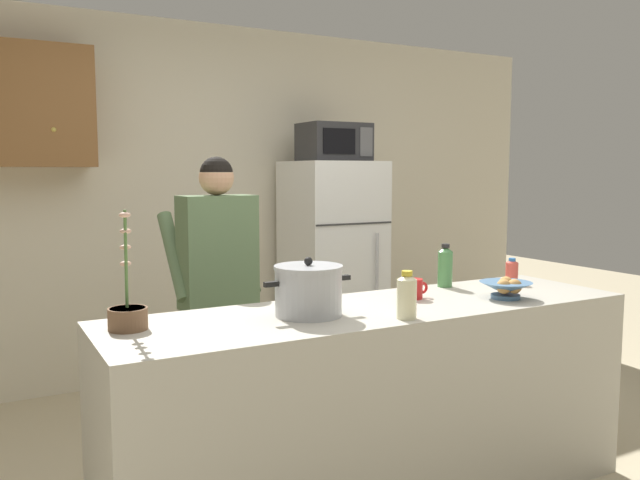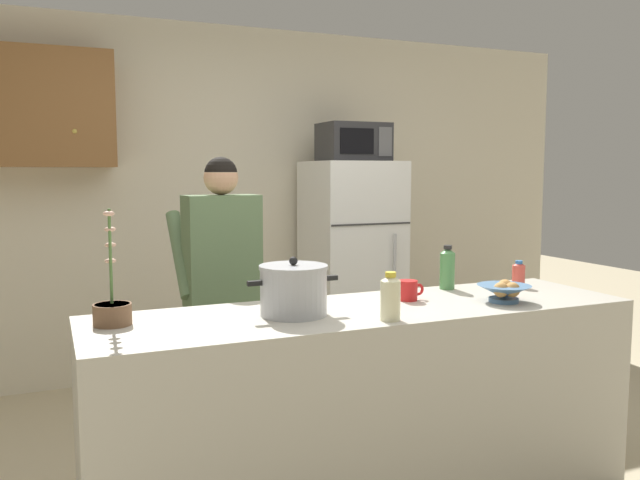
{
  "view_description": "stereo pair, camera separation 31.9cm",
  "coord_description": "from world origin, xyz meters",
  "px_view_note": "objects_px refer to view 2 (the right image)",
  "views": [
    {
      "loc": [
        -1.59,
        -2.37,
        1.53
      ],
      "look_at": [
        0.0,
        0.55,
        1.17
      ],
      "focal_mm": 36.09,
      "sensor_mm": 36.0,
      "label": 1
    },
    {
      "loc": [
        -1.3,
        -2.51,
        1.53
      ],
      "look_at": [
        0.0,
        0.55,
        1.17
      ],
      "focal_mm": 36.09,
      "sensor_mm": 36.0,
      "label": 2
    }
  ],
  "objects_px": {
    "person_near_pot": "(222,267)",
    "microwave": "(354,142)",
    "bottle_far_corner": "(519,274)",
    "potted_orchid": "(112,309)",
    "cooking_pot": "(293,290)",
    "bottle_near_edge": "(447,268)",
    "bottle_mid_counter": "(390,297)",
    "coffee_mug": "(409,290)",
    "refrigerator": "(352,267)",
    "bread_bowl": "(504,292)"
  },
  "relations": [
    {
      "from": "refrigerator",
      "to": "potted_orchid",
      "type": "relative_size",
      "value": 3.46
    },
    {
      "from": "microwave",
      "to": "bottle_far_corner",
      "type": "xyz_separation_m",
      "value": [
        0.15,
        -1.68,
        -0.75
      ]
    },
    {
      "from": "person_near_pot",
      "to": "potted_orchid",
      "type": "relative_size",
      "value": 3.47
    },
    {
      "from": "bottle_mid_counter",
      "to": "bottle_near_edge",
      "type": "bearing_deg",
      "value": 39.25
    },
    {
      "from": "person_near_pot",
      "to": "microwave",
      "type": "bearing_deg",
      "value": 35.44
    },
    {
      "from": "refrigerator",
      "to": "microwave",
      "type": "height_order",
      "value": "microwave"
    },
    {
      "from": "person_near_pot",
      "to": "potted_orchid",
      "type": "bearing_deg",
      "value": -128.12
    },
    {
      "from": "bottle_far_corner",
      "to": "potted_orchid",
      "type": "relative_size",
      "value": 0.3
    },
    {
      "from": "bread_bowl",
      "to": "bottle_far_corner",
      "type": "relative_size",
      "value": 1.78
    },
    {
      "from": "coffee_mug",
      "to": "cooking_pot",
      "type": "bearing_deg",
      "value": -172.51
    },
    {
      "from": "bottle_near_edge",
      "to": "bread_bowl",
      "type": "bearing_deg",
      "value": -82.65
    },
    {
      "from": "coffee_mug",
      "to": "bottle_mid_counter",
      "type": "xyz_separation_m",
      "value": [
        -0.28,
        -0.33,
        0.05
      ]
    },
    {
      "from": "microwave",
      "to": "potted_orchid",
      "type": "distance_m",
      "value": 2.67
    },
    {
      "from": "cooking_pot",
      "to": "bread_bowl",
      "type": "distance_m",
      "value": 1.01
    },
    {
      "from": "bottle_far_corner",
      "to": "bread_bowl",
      "type": "bearing_deg",
      "value": -138.44
    },
    {
      "from": "cooking_pot",
      "to": "bottle_near_edge",
      "type": "xyz_separation_m",
      "value": [
        0.95,
        0.26,
        0.0
      ]
    },
    {
      "from": "microwave",
      "to": "coffee_mug",
      "type": "height_order",
      "value": "microwave"
    },
    {
      "from": "cooking_pot",
      "to": "potted_orchid",
      "type": "height_order",
      "value": "potted_orchid"
    },
    {
      "from": "microwave",
      "to": "cooking_pot",
      "type": "bearing_deg",
      "value": -122.6
    },
    {
      "from": "person_near_pot",
      "to": "coffee_mug",
      "type": "relative_size",
      "value": 12.25
    },
    {
      "from": "person_near_pot",
      "to": "bottle_mid_counter",
      "type": "height_order",
      "value": "person_near_pot"
    },
    {
      "from": "coffee_mug",
      "to": "refrigerator",
      "type": "bearing_deg",
      "value": 72.41
    },
    {
      "from": "refrigerator",
      "to": "bottle_near_edge",
      "type": "xyz_separation_m",
      "value": [
        -0.23,
        -1.6,
        0.23
      ]
    },
    {
      "from": "coffee_mug",
      "to": "bread_bowl",
      "type": "distance_m",
      "value": 0.44
    },
    {
      "from": "bottle_near_edge",
      "to": "person_near_pot",
      "type": "bearing_deg",
      "value": 145.49
    },
    {
      "from": "bottle_mid_counter",
      "to": "bottle_far_corner",
      "type": "distance_m",
      "value": 1.07
    },
    {
      "from": "bottle_mid_counter",
      "to": "potted_orchid",
      "type": "relative_size",
      "value": 0.43
    },
    {
      "from": "refrigerator",
      "to": "cooking_pot",
      "type": "xyz_separation_m",
      "value": [
        -1.17,
        -1.86,
        0.23
      ]
    },
    {
      "from": "bottle_near_edge",
      "to": "bottle_far_corner",
      "type": "xyz_separation_m",
      "value": [
        0.38,
        -0.1,
        -0.04
      ]
    },
    {
      "from": "coffee_mug",
      "to": "bottle_far_corner",
      "type": "height_order",
      "value": "bottle_far_corner"
    },
    {
      "from": "potted_orchid",
      "to": "microwave",
      "type": "bearing_deg",
      "value": 42.21
    },
    {
      "from": "bottle_far_corner",
      "to": "potted_orchid",
      "type": "bearing_deg",
      "value": -178.83
    },
    {
      "from": "microwave",
      "to": "refrigerator",
      "type": "bearing_deg",
      "value": 90.07
    },
    {
      "from": "coffee_mug",
      "to": "potted_orchid",
      "type": "relative_size",
      "value": 0.28
    },
    {
      "from": "bottle_mid_counter",
      "to": "potted_orchid",
      "type": "height_order",
      "value": "potted_orchid"
    },
    {
      "from": "refrigerator",
      "to": "coffee_mug",
      "type": "bearing_deg",
      "value": -107.59
    },
    {
      "from": "bottle_far_corner",
      "to": "potted_orchid",
      "type": "height_order",
      "value": "potted_orchid"
    },
    {
      "from": "microwave",
      "to": "bottle_far_corner",
      "type": "bearing_deg",
      "value": -84.9
    },
    {
      "from": "potted_orchid",
      "to": "person_near_pot",
      "type": "bearing_deg",
      "value": 51.88
    },
    {
      "from": "microwave",
      "to": "coffee_mug",
      "type": "bearing_deg",
      "value": -107.8
    },
    {
      "from": "person_near_pot",
      "to": "bottle_mid_counter",
      "type": "relative_size",
      "value": 8.02
    },
    {
      "from": "bottle_mid_counter",
      "to": "potted_orchid",
      "type": "bearing_deg",
      "value": 161.04
    },
    {
      "from": "person_near_pot",
      "to": "bottle_far_corner",
      "type": "bearing_deg",
      "value": -29.88
    },
    {
      "from": "bottle_far_corner",
      "to": "potted_orchid",
      "type": "xyz_separation_m",
      "value": [
        -2.04,
        -0.04,
        -0.0
      ]
    },
    {
      "from": "cooking_pot",
      "to": "microwave",
      "type": "bearing_deg",
      "value": 57.4
    },
    {
      "from": "bottle_near_edge",
      "to": "potted_orchid",
      "type": "height_order",
      "value": "potted_orchid"
    },
    {
      "from": "bottle_mid_counter",
      "to": "bottle_far_corner",
      "type": "relative_size",
      "value": 1.43
    },
    {
      "from": "person_near_pot",
      "to": "potted_orchid",
      "type": "height_order",
      "value": "person_near_pot"
    },
    {
      "from": "coffee_mug",
      "to": "potted_orchid",
      "type": "distance_m",
      "value": 1.33
    },
    {
      "from": "bread_bowl",
      "to": "bottle_far_corner",
      "type": "distance_m",
      "value": 0.44
    }
  ]
}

